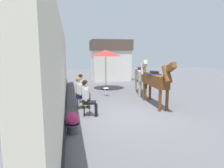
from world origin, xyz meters
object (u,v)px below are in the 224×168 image
seated_visitor_far (83,87)px  spare_stool_white (106,89)px  saddled_horse_near (156,81)px  saddled_horse_far (141,75)px  seated_visitor_middle (81,91)px  flower_planter_near (73,122)px  cafe_parasol (106,53)px  seated_visitor_near (87,96)px

seated_visitor_far → spare_stool_white: size_ratio=3.02×
saddled_horse_near → spare_stool_white: saddled_horse_near is taller
saddled_horse_far → seated_visitor_middle: bearing=-147.9°
flower_planter_near → cafe_parasol: size_ratio=0.25×
seated_visitor_middle → seated_visitor_far: 1.04m
seated_visitor_near → spare_stool_white: size_ratio=3.02×
seated_visitor_middle → spare_stool_white: (1.52, 2.25, -0.38)m
seated_visitor_near → flower_planter_near: seated_visitor_near is taller
seated_visitor_middle → seated_visitor_far: bearing=81.5°
flower_planter_near → spare_stool_white: size_ratio=1.39×
seated_visitor_far → saddled_horse_near: bearing=-21.4°
seated_visitor_near → cafe_parasol: 5.74m
seated_visitor_middle → cafe_parasol: (1.88, 4.18, 1.59)m
seated_visitor_near → seated_visitor_middle: bearing=100.1°
saddled_horse_near → cafe_parasol: cafe_parasol is taller
seated_visitor_near → saddled_horse_far: bearing=44.5°
seated_visitor_far → flower_planter_near: (-0.55, -3.62, -0.44)m
flower_planter_near → cafe_parasol: (2.28, 6.77, 2.03)m
seated_visitor_near → flower_planter_near: size_ratio=2.17×
seated_visitor_middle → saddled_horse_far: (3.54, 2.22, 0.38)m
seated_visitor_near → flower_planter_near: bearing=-111.3°
seated_visitor_middle → seated_visitor_far: (0.15, 1.03, 0.00)m
spare_stool_white → seated_visitor_middle: bearing=-124.0°
flower_planter_near → saddled_horse_far: bearing=50.7°
cafe_parasol → saddled_horse_near: bearing=-71.6°
saddled_horse_near → flower_planter_near: bearing=-147.6°
seated_visitor_middle → saddled_horse_near: (3.35, -0.22, 0.38)m
seated_visitor_middle → spare_stool_white: size_ratio=3.02×
seated_visitor_near → spare_stool_white: bearing=68.2°
flower_planter_near → seated_visitor_middle: bearing=81.3°
seated_visitor_far → flower_planter_near: size_ratio=2.17×
saddled_horse_far → spare_stool_white: 2.16m
cafe_parasol → spare_stool_white: 2.78m
spare_stool_white → seated_visitor_near: bearing=-111.8°
flower_planter_near → spare_stool_white: flower_planter_near is taller
seated_visitor_middle → flower_planter_near: size_ratio=2.17×
seated_visitor_middle → flower_planter_near: seated_visitor_middle is taller
saddled_horse_near → spare_stool_white: (-1.83, 2.47, -0.76)m
saddled_horse_near → flower_planter_near: saddled_horse_near is taller
seated_visitor_near → cafe_parasol: bearing=72.2°
seated_visitor_middle → seated_visitor_near: bearing=-79.9°
seated_visitor_far → flower_planter_near: seated_visitor_far is taller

